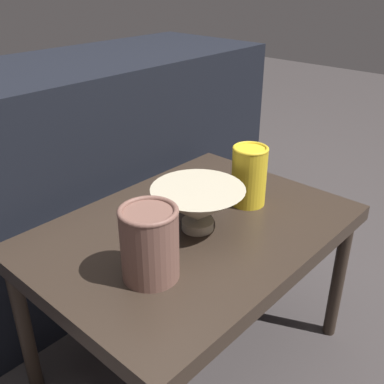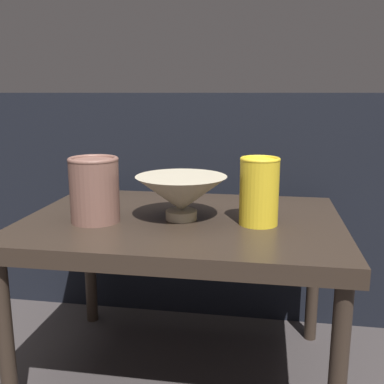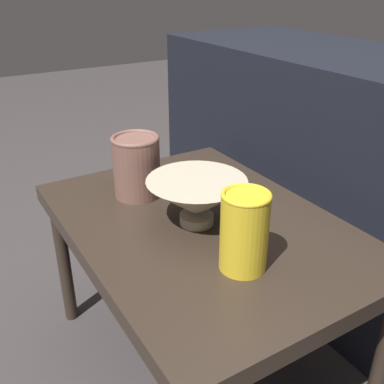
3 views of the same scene
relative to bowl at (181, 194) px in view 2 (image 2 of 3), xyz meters
The scene contains 6 objects.
ground_plane 0.50m from the bowl, 88.02° to the left, with size 8.00×8.00×0.00m, color #383333.
table 0.11m from the bowl, 88.02° to the left, with size 0.77×0.55×0.43m.
couch_backdrop 0.62m from the bowl, 89.95° to the left, with size 1.55×0.50×0.73m.
bowl is the anchor object (origin of this frame).
vase_textured_left 0.21m from the bowl, 165.76° to the right, with size 0.12×0.12×0.15m.
vase_colorful_right 0.19m from the bowl, ahead, with size 0.09×0.09×0.16m.
Camera 2 is at (0.20, -1.05, 0.73)m, focal length 42.00 mm.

